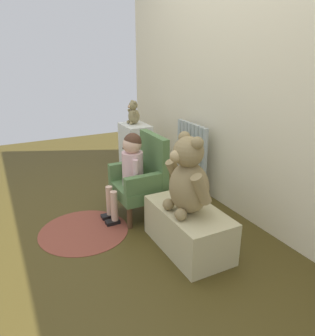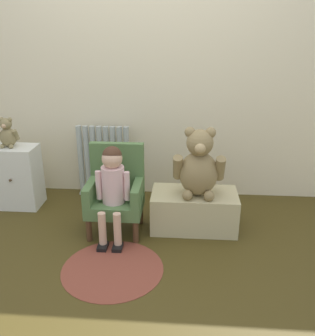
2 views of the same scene
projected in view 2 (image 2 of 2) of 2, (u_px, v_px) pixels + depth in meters
ground_plane at (132, 260)px, 2.59m from camera, size 6.00×6.00×0.00m
back_wall at (147, 64)px, 3.24m from camera, size 3.80×0.05×2.40m
radiator at (104, 162)px, 3.46m from camera, size 0.50×0.05×0.67m
small_dresser at (18, 177)px, 3.28m from camera, size 0.37×0.29×0.55m
child_armchair at (116, 191)px, 2.88m from camera, size 0.42×0.36×0.68m
child_figure at (112, 180)px, 2.73m from camera, size 0.25×0.35×0.71m
low_bench at (194, 210)px, 2.96m from camera, size 0.67×0.36×0.30m
large_teddy_bear at (199, 166)px, 2.79m from camera, size 0.39×0.27×0.53m
small_teddy_bear at (8, 134)px, 3.14m from camera, size 0.18×0.13×0.25m
floor_rug at (113, 269)px, 2.49m from camera, size 0.68×0.68×0.01m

